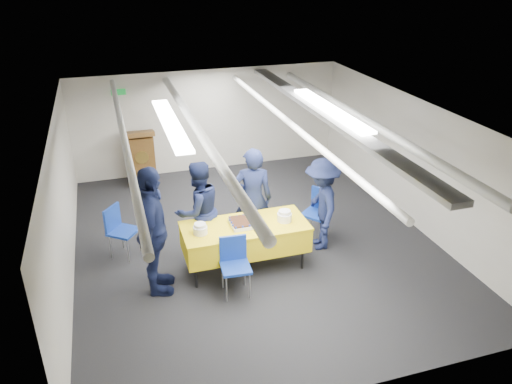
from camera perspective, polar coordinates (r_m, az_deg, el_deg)
ground at (r=8.79m, az=-0.21°, el=-5.63°), size 7.00×7.00×0.00m
room_shell at (r=8.39m, az=-0.44°, el=6.52°), size 6.00×7.00×2.30m
serving_table at (r=7.82m, az=-1.26°, el=-5.14°), size 1.95×0.85×0.77m
sheet_cake at (r=7.71m, az=-1.13°, el=-3.46°), size 0.50×0.39×0.09m
plate_stack_left at (r=7.49m, az=-6.39°, el=-4.22°), size 0.22×0.22×0.17m
plate_stack_right at (r=7.80m, az=3.27°, el=-2.76°), size 0.23×0.23×0.18m
podium at (r=10.98m, az=-12.98°, el=3.87°), size 0.62×0.53×1.25m
chair_near at (r=7.33m, az=-2.48°, el=-7.72°), size 0.45×0.45×0.87m
chair_right at (r=8.81m, az=7.15°, el=-1.80°), size 0.59×0.59×0.87m
chair_left at (r=8.46m, az=-15.43°, el=-3.80°), size 0.59×0.59×0.87m
sailor_a at (r=8.23m, az=-0.39°, el=-0.80°), size 0.73×0.57×1.79m
sailor_b at (r=8.04m, az=-6.58°, el=-2.13°), size 0.99×0.88×1.67m
sailor_c at (r=7.23m, az=-11.70°, el=-4.53°), size 0.68×1.23×1.98m
sailor_d at (r=8.34m, az=7.48°, el=-1.41°), size 0.79×1.13×1.60m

